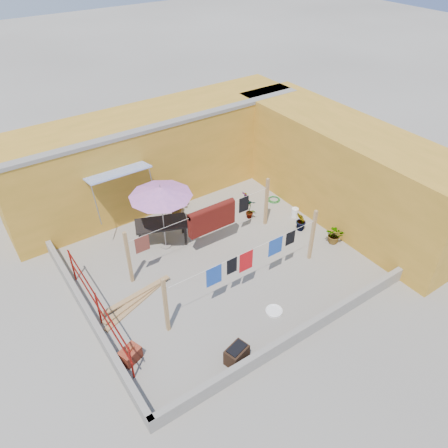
{
  "coord_description": "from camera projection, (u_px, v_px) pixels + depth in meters",
  "views": [
    {
      "loc": [
        -5.56,
        -8.41,
        9.01
      ],
      "look_at": [
        0.43,
        0.3,
        1.16
      ],
      "focal_mm": 35.0,
      "sensor_mm": 36.0,
      "label": 1
    }
  ],
  "objects": [
    {
      "name": "plant_back_a",
      "position": [
        176.0,
        203.0,
        15.45
      ],
      "size": [
        0.96,
        0.95,
        0.8
      ],
      "primitive_type": "imported",
      "rotation": [
        0.0,
        0.0,
        0.71
      ],
      "color": "#1D5A19",
      "rests_on": "ground"
    },
    {
      "name": "clothesline_rig",
      "position": [
        215.0,
        225.0,
        13.26
      ],
      "size": [
        5.09,
        2.35,
        1.8
      ],
      "color": "tan",
      "rests_on": "ground"
    },
    {
      "name": "white_basin",
      "position": [
        274.0,
        311.0,
        11.85
      ],
      "size": [
        0.48,
        0.48,
        0.08
      ],
      "color": "white",
      "rests_on": "ground"
    },
    {
      "name": "plant_right_c",
      "position": [
        335.0,
        235.0,
        14.1
      ],
      "size": [
        0.75,
        0.76,
        0.64
      ],
      "primitive_type": "imported",
      "rotation": [
        0.0,
        0.0,
        5.36
      ],
      "color": "#1D5A19",
      "rests_on": "ground"
    },
    {
      "name": "wall_back",
      "position": [
        157.0,
        154.0,
        15.84
      ],
      "size": [
        11.0,
        3.27,
        3.21
      ],
      "color": "gold",
      "rests_on": "ground"
    },
    {
      "name": "water_jug_b",
      "position": [
        295.0,
        212.0,
        15.46
      ],
      "size": [
        0.2,
        0.2,
        0.31
      ],
      "color": "white",
      "rests_on": "ground"
    },
    {
      "name": "patio_umbrella",
      "position": [
        160.0,
        192.0,
        12.89
      ],
      "size": [
        2.51,
        2.51,
        2.32
      ],
      "color": "gray",
      "rests_on": "ground"
    },
    {
      "name": "green_hose",
      "position": [
        274.0,
        199.0,
        16.29
      ],
      "size": [
        0.47,
        0.47,
        0.07
      ],
      "color": "#1A7825",
      "rests_on": "ground"
    },
    {
      "name": "ground",
      "position": [
        218.0,
        264.0,
        13.46
      ],
      "size": [
        80.0,
        80.0,
        0.0
      ],
      "primitive_type": "plane",
      "color": "#9E998E",
      "rests_on": "ground"
    },
    {
      "name": "wall_right",
      "position": [
        344.0,
        171.0,
        14.87
      ],
      "size": [
        2.4,
        9.0,
        3.2
      ],
      "primitive_type": "cube",
      "color": "gold",
      "rests_on": "ground"
    },
    {
      "name": "plant_right_a",
      "position": [
        250.0,
        208.0,
        15.18
      ],
      "size": [
        0.5,
        0.49,
        0.79
      ],
      "primitive_type": "imported",
      "rotation": [
        0.0,
        0.0,
        2.42
      ],
      "color": "#1D5A19",
      "rests_on": "ground"
    },
    {
      "name": "water_jug_a",
      "position": [
        295.0,
        212.0,
        15.38
      ],
      "size": [
        0.24,
        0.24,
        0.38
      ],
      "color": "white",
      "rests_on": "ground"
    },
    {
      "name": "brick_stack",
      "position": [
        130.0,
        355.0,
        10.54
      ],
      "size": [
        0.59,
        0.51,
        0.43
      ],
      "color": "#953622",
      "rests_on": "ground"
    },
    {
      "name": "red_railing",
      "position": [
        97.0,
        304.0,
        11.15
      ],
      "size": [
        0.05,
        4.2,
        1.1
      ],
      "color": "maroon",
      "rests_on": "ground"
    },
    {
      "name": "parapet_front",
      "position": [
        297.0,
        335.0,
        10.96
      ],
      "size": [
        8.3,
        0.16,
        0.44
      ],
      "primitive_type": "cube",
      "color": "gray",
      "rests_on": "ground"
    },
    {
      "name": "plant_back_b",
      "position": [
        245.0,
        199.0,
        15.81
      ],
      "size": [
        0.4,
        0.4,
        0.6
      ],
      "primitive_type": "imported",
      "rotation": [
        0.0,
        0.0,
        1.34
      ],
      "color": "#1D5A19",
      "rests_on": "ground"
    },
    {
      "name": "plant_right_b",
      "position": [
        301.0,
        221.0,
        14.6
      ],
      "size": [
        0.51,
        0.53,
        0.76
      ],
      "primitive_type": "imported",
      "rotation": [
        0.0,
        0.0,
        4.12
      ],
      "color": "#1D5A19",
      "rests_on": "ground"
    },
    {
      "name": "outdoor_table",
      "position": [
        161.0,
        225.0,
        13.92
      ],
      "size": [
        1.82,
        1.36,
        0.77
      ],
      "color": "black",
      "rests_on": "ground"
    },
    {
      "name": "parapet_left",
      "position": [
        89.0,
        316.0,
        11.48
      ],
      "size": [
        0.16,
        7.3,
        0.44
      ],
      "primitive_type": "cube",
      "color": "gray",
      "rests_on": "ground"
    },
    {
      "name": "brazier",
      "position": [
        237.0,
        355.0,
        10.47
      ],
      "size": [
        0.64,
        0.51,
        0.51
      ],
      "color": "#311D13",
      "rests_on": "ground"
    },
    {
      "name": "lumber_pile",
      "position": [
        136.0,
        300.0,
        12.15
      ],
      "size": [
        2.32,
        0.95,
        0.14
      ],
      "color": "tan",
      "rests_on": "ground"
    }
  ]
}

